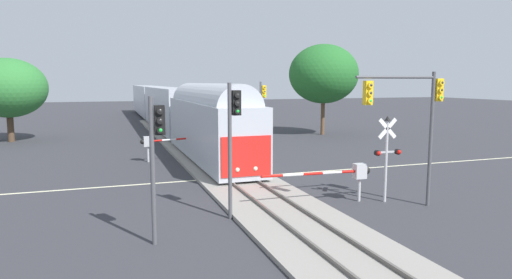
# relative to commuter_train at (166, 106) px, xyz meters

# --- Properties ---
(ground_plane) EXTENTS (220.00, 220.00, 0.00)m
(ground_plane) POSITION_rel_commuter_train_xyz_m (-0.00, -27.98, -2.73)
(ground_plane) COLOR #333338
(road_centre_stripe) EXTENTS (44.00, 0.20, 0.01)m
(road_centre_stripe) POSITION_rel_commuter_train_xyz_m (-0.00, -27.98, -2.72)
(road_centre_stripe) COLOR beige
(road_centre_stripe) RESTS_ON ground
(railway_track) EXTENTS (4.40, 80.00, 0.32)m
(railway_track) POSITION_rel_commuter_train_xyz_m (-0.00, -27.98, -2.63)
(railway_track) COLOR gray
(railway_track) RESTS_ON ground
(commuter_train) EXTENTS (3.04, 65.14, 5.16)m
(commuter_train) POSITION_rel_commuter_train_xyz_m (0.00, 0.00, 0.00)
(commuter_train) COLOR #B2B7C1
(commuter_train) RESTS_ON railway_track
(crossing_gate_near) EXTENTS (5.46, 0.40, 1.80)m
(crossing_gate_near) POSITION_rel_commuter_train_xyz_m (3.61, -34.90, -1.33)
(crossing_gate_near) COLOR #B7B7BC
(crossing_gate_near) RESTS_ON ground
(crossing_signal_mast) EXTENTS (1.36, 0.44, 4.03)m
(crossing_signal_mast) POSITION_rel_commuter_train_xyz_m (5.27, -35.40, -0.26)
(crossing_signal_mast) COLOR #B2B2B7
(crossing_signal_mast) RESTS_ON ground
(crossing_gate_far) EXTENTS (5.53, 0.40, 1.80)m
(crossing_gate_far) POSITION_rel_commuter_train_xyz_m (-3.60, -21.07, -1.32)
(crossing_gate_far) COLOR #B7B7BC
(crossing_gate_far) RESTS_ON ground
(traffic_signal_near_right) EXTENTS (4.36, 0.38, 6.03)m
(traffic_signal_near_right) POSITION_rel_commuter_train_xyz_m (5.66, -36.57, 1.81)
(traffic_signal_near_right) COLOR #4C4C51
(traffic_signal_near_right) RESTS_ON ground
(traffic_signal_far_side) EXTENTS (0.53, 0.38, 5.60)m
(traffic_signal_far_side) POSITION_rel_commuter_train_xyz_m (5.26, -18.43, 1.02)
(traffic_signal_far_side) COLOR #4C4C51
(traffic_signal_far_side) RESTS_ON ground
(traffic_signal_near_left) EXTENTS (0.53, 0.38, 5.11)m
(traffic_signal_near_left) POSITION_rel_commuter_train_xyz_m (-5.40, -37.49, 0.70)
(traffic_signal_near_left) COLOR #4C4C51
(traffic_signal_near_left) RESTS_ON ground
(traffic_signal_median) EXTENTS (0.53, 0.38, 5.55)m
(traffic_signal_median) POSITION_rel_commuter_train_xyz_m (-2.14, -35.54, 0.99)
(traffic_signal_median) COLOR #4C4C51
(traffic_signal_median) RESTS_ON ground
(pine_left_background) EXTENTS (6.91, 6.91, 7.77)m
(pine_left_background) POSITION_rel_commuter_train_xyz_m (-15.28, -6.05, 2.29)
(pine_left_background) COLOR #4C3828
(pine_left_background) RESTS_ON ground
(maple_right_background) EXTENTS (7.25, 7.25, 9.49)m
(maple_right_background) POSITION_rel_commuter_train_xyz_m (14.98, -10.42, 3.67)
(maple_right_background) COLOR brown
(maple_right_background) RESTS_ON ground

